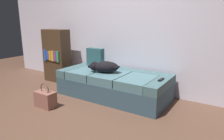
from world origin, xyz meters
name	(u,v)px	position (x,y,z in m)	size (l,w,h in m)	color
ground_plane	(69,122)	(0.00, 0.00, 0.00)	(10.00, 10.00, 0.00)	brown
back_wall	(130,14)	(0.00, 1.64, 1.40)	(6.40, 0.10, 2.80)	silver
couch	(114,84)	(0.00, 1.10, 0.21)	(1.87, 0.86, 0.43)	#35505E
dog_dark	(104,67)	(-0.13, 1.00, 0.53)	(0.54, 0.38, 0.19)	black
tv_remote	(161,80)	(0.84, 1.07, 0.44)	(0.04, 0.15, 0.02)	black
throw_pillow	(95,57)	(-0.56, 1.33, 0.60)	(0.34, 0.12, 0.34)	#2B5458
handbag	(45,99)	(-0.64, 0.17, 0.13)	(0.32, 0.18, 0.38)	#8C5749
bookshelf	(57,56)	(-1.52, 1.24, 0.55)	(0.56, 0.30, 1.10)	#452F1E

